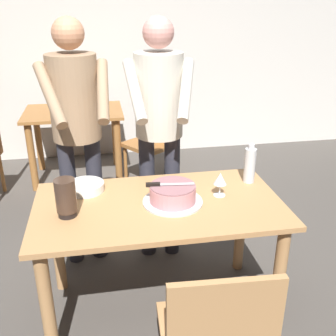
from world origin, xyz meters
name	(u,v)px	position (x,y,z in m)	size (l,w,h in m)	color
ground_plane	(160,307)	(0.00, 0.00, 0.00)	(14.00, 14.00, 0.00)	#4C4742
back_wall	(120,41)	(0.00, 2.86, 1.35)	(10.00, 0.12, 2.70)	silver
main_dining_table	(159,223)	(0.00, 0.00, 0.62)	(1.40, 0.77, 0.75)	tan
cake_on_platter	(173,195)	(0.08, -0.01, 0.80)	(0.34, 0.34, 0.11)	silver
cake_knife	(160,184)	(0.01, 0.00, 0.87)	(0.27, 0.05, 0.02)	silver
plate_stack	(86,187)	(-0.41, 0.23, 0.78)	(0.22, 0.22, 0.05)	white
wine_glass_near	(220,179)	(0.36, 0.03, 0.85)	(0.08, 0.08, 0.14)	silver
water_bottle	(250,165)	(0.60, 0.18, 0.86)	(0.07, 0.07, 0.25)	silver
hurricane_lamp	(66,198)	(-0.50, -0.05, 0.86)	(0.11, 0.11, 0.21)	black
person_cutting_cake	(159,118)	(0.10, 0.59, 1.08)	(0.47, 0.56, 1.72)	#2D2D38
person_standing_beside	(76,120)	(-0.45, 0.62, 1.08)	(0.46, 0.57, 1.72)	#2D2D38
background_table	(75,126)	(-0.56, 2.16, 0.58)	(1.00, 0.70, 0.74)	#9E6633
background_chair_1	(155,137)	(0.26, 1.90, 0.49)	(0.61, 0.61, 0.90)	#9E6633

